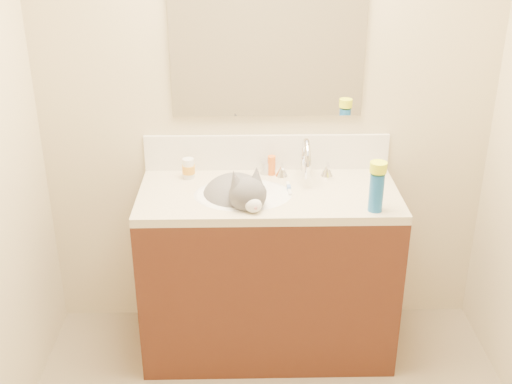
{
  "coord_description": "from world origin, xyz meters",
  "views": [
    {
      "loc": [
        -0.12,
        -1.71,
        2.09
      ],
      "look_at": [
        -0.06,
        0.92,
        0.88
      ],
      "focal_mm": 45.0,
      "sensor_mm": 36.0,
      "label": 1
    }
  ],
  "objects_px": {
    "faucet": "(306,162)",
    "spray_can": "(376,192)",
    "vanity_cabinet": "(268,275)",
    "basin": "(243,208)",
    "pill_bottle": "(189,168)",
    "amber_bottle": "(272,165)",
    "cat": "(238,199)",
    "silver_jar": "(266,168)"
  },
  "relations": [
    {
      "from": "faucet",
      "to": "spray_can",
      "type": "height_order",
      "value": "faucet"
    },
    {
      "from": "vanity_cabinet",
      "to": "basin",
      "type": "bearing_deg",
      "value": -165.96
    },
    {
      "from": "pill_bottle",
      "to": "amber_bottle",
      "type": "height_order",
      "value": "pill_bottle"
    },
    {
      "from": "faucet",
      "to": "spray_can",
      "type": "xyz_separation_m",
      "value": [
        0.27,
        -0.34,
        -0.0
      ]
    },
    {
      "from": "amber_bottle",
      "to": "cat",
      "type": "bearing_deg",
      "value": -125.11
    },
    {
      "from": "faucet",
      "to": "amber_bottle",
      "type": "xyz_separation_m",
      "value": [
        -0.16,
        0.06,
        -0.04
      ]
    },
    {
      "from": "faucet",
      "to": "pill_bottle",
      "type": "distance_m",
      "value": 0.56
    },
    {
      "from": "silver_jar",
      "to": "amber_bottle",
      "type": "bearing_deg",
      "value": -24.86
    },
    {
      "from": "silver_jar",
      "to": "faucet",
      "type": "bearing_deg",
      "value": -21.25
    },
    {
      "from": "basin",
      "to": "pill_bottle",
      "type": "bearing_deg",
      "value": 143.32
    },
    {
      "from": "vanity_cabinet",
      "to": "spray_can",
      "type": "bearing_deg",
      "value": -24.65
    },
    {
      "from": "basin",
      "to": "pill_bottle",
      "type": "relative_size",
      "value": 4.54
    },
    {
      "from": "cat",
      "to": "faucet",
      "type": "bearing_deg",
      "value": 7.56
    },
    {
      "from": "amber_bottle",
      "to": "basin",
      "type": "bearing_deg",
      "value": -121.87
    },
    {
      "from": "cat",
      "to": "pill_bottle",
      "type": "height_order",
      "value": "cat"
    },
    {
      "from": "faucet",
      "to": "silver_jar",
      "type": "xyz_separation_m",
      "value": [
        -0.19,
        0.07,
        -0.06
      ]
    },
    {
      "from": "cat",
      "to": "amber_bottle",
      "type": "height_order",
      "value": "cat"
    },
    {
      "from": "vanity_cabinet",
      "to": "faucet",
      "type": "relative_size",
      "value": 4.29
    },
    {
      "from": "basin",
      "to": "spray_can",
      "type": "bearing_deg",
      "value": -17.22
    },
    {
      "from": "vanity_cabinet",
      "to": "silver_jar",
      "type": "xyz_separation_m",
      "value": [
        -0.01,
        0.21,
        0.48
      ]
    },
    {
      "from": "spray_can",
      "to": "basin",
      "type": "bearing_deg",
      "value": 162.78
    },
    {
      "from": "basin",
      "to": "amber_bottle",
      "type": "relative_size",
      "value": 4.68
    },
    {
      "from": "faucet",
      "to": "cat",
      "type": "xyz_separation_m",
      "value": [
        -0.32,
        -0.17,
        -0.11
      ]
    },
    {
      "from": "faucet",
      "to": "pill_bottle",
      "type": "xyz_separation_m",
      "value": [
        -0.56,
        0.03,
        -0.04
      ]
    },
    {
      "from": "cat",
      "to": "silver_jar",
      "type": "xyz_separation_m",
      "value": [
        0.13,
        0.24,
        0.05
      ]
    },
    {
      "from": "spray_can",
      "to": "cat",
      "type": "bearing_deg",
      "value": 163.79
    },
    {
      "from": "vanity_cabinet",
      "to": "pill_bottle",
      "type": "height_order",
      "value": "pill_bottle"
    },
    {
      "from": "basin",
      "to": "silver_jar",
      "type": "xyz_separation_m",
      "value": [
        0.11,
        0.24,
        0.1
      ]
    },
    {
      "from": "pill_bottle",
      "to": "amber_bottle",
      "type": "bearing_deg",
      "value": 4.79
    },
    {
      "from": "pill_bottle",
      "to": "silver_jar",
      "type": "height_order",
      "value": "pill_bottle"
    },
    {
      "from": "spray_can",
      "to": "vanity_cabinet",
      "type": "bearing_deg",
      "value": 155.35
    },
    {
      "from": "amber_bottle",
      "to": "spray_can",
      "type": "relative_size",
      "value": 0.56
    },
    {
      "from": "basin",
      "to": "faucet",
      "type": "xyz_separation_m",
      "value": [
        0.3,
        0.17,
        0.16
      ]
    },
    {
      "from": "cat",
      "to": "amber_bottle",
      "type": "bearing_deg",
      "value": 34.35
    },
    {
      "from": "cat",
      "to": "amber_bottle",
      "type": "distance_m",
      "value": 0.29
    },
    {
      "from": "faucet",
      "to": "pill_bottle",
      "type": "relative_size",
      "value": 2.82
    },
    {
      "from": "amber_bottle",
      "to": "spray_can",
      "type": "height_order",
      "value": "spray_can"
    },
    {
      "from": "vanity_cabinet",
      "to": "cat",
      "type": "relative_size",
      "value": 2.53
    },
    {
      "from": "basin",
      "to": "spray_can",
      "type": "distance_m",
      "value": 0.62
    },
    {
      "from": "pill_bottle",
      "to": "spray_can",
      "type": "bearing_deg",
      "value": -24.03
    },
    {
      "from": "basin",
      "to": "vanity_cabinet",
      "type": "bearing_deg",
      "value": 14.04
    },
    {
      "from": "basin",
      "to": "cat",
      "type": "xyz_separation_m",
      "value": [
        -0.02,
        -0.0,
        0.05
      ]
    }
  ]
}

